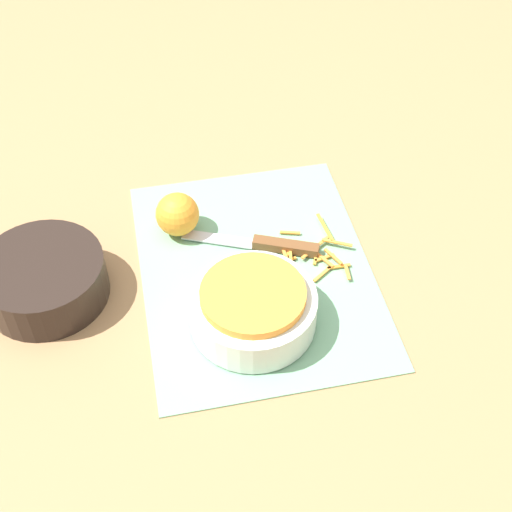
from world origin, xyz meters
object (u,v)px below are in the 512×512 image
Objects in this scene: bowl_speckled at (253,307)px; knife at (273,245)px; orange_left at (177,214)px; bowl_dark at (44,279)px.

bowl_speckled is 0.86× the size of knife.
orange_left is (0.07, 0.15, 0.03)m from knife.
bowl_dark is at bearing 113.38° from orange_left.
bowl_speckled is 0.16m from knife.
orange_left is (0.22, 0.08, 0.00)m from bowl_speckled.
bowl_dark is at bearing 67.84° from bowl_speckled.
orange_left reaches higher than bowl_speckled.
bowl_dark is (0.12, 0.30, -0.01)m from bowl_speckled.
orange_left is at bearing 21.09° from bowl_speckled.
bowl_speckled is 0.33m from bowl_dark.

